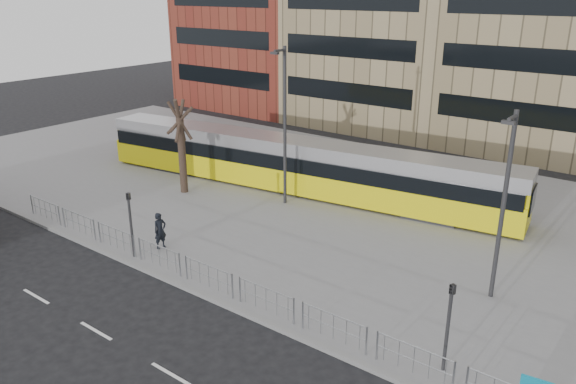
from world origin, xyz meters
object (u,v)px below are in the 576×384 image
Objects in this scene: lamp_post_west at (284,121)px; lamp_post_east at (504,200)px; traffic_light_west at (130,217)px; traffic_light_east at (449,316)px; pedestrian at (160,231)px; tram at (294,165)px; bare_tree at (178,96)px.

lamp_post_west reaches higher than lamp_post_east.
lamp_post_west is (1.37, 9.52, 2.76)m from traffic_light_west.
traffic_light_east is (14.45, 0.83, 0.00)m from traffic_light_west.
lamp_post_east reaches higher than pedestrian.
pedestrian is at bearing -98.65° from tram.
bare_tree is (-5.93, -2.15, 1.05)m from lamp_post_west.
tram is at bearing 158.46° from lamp_post_east.
traffic_light_east is at bearing -45.59° from tram.
tram is at bearing 40.92° from bare_tree.
traffic_light_east reaches higher than pedestrian.
traffic_light_west is 14.48m from traffic_light_east.
traffic_light_east is 5.87m from lamp_post_east.
tram is at bearing 113.24° from lamp_post_west.
bare_tree is at bearing 105.47° from traffic_light_west.
traffic_light_east is at bearing -18.98° from bare_tree.
pedestrian is 9.08m from lamp_post_west.
traffic_light_east is 0.40× the size of bare_tree.
lamp_post_west is (-13.08, 8.68, 2.76)m from traffic_light_east.
lamp_post_west reaches higher than bare_tree.
traffic_light_west is at bearing -98.21° from lamp_post_west.
lamp_post_west is 1.13× the size of bare_tree.
tram reaches higher than traffic_light_west.
bare_tree is (-4.84, 6.00, 4.91)m from pedestrian.
traffic_light_east is at bearing -84.36° from pedestrian.
bare_tree reaches higher than pedestrian.
bare_tree is at bearing -160.11° from lamp_post_west.
lamp_post_east is 0.97× the size of bare_tree.
pedestrian is at bearing -160.51° from lamp_post_east.
lamp_post_east is at bearing -14.19° from lamp_post_west.
bare_tree reaches higher than traffic_light_west.
bare_tree is at bearing 176.68° from lamp_post_east.
tram is 8.60× the size of traffic_light_west.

